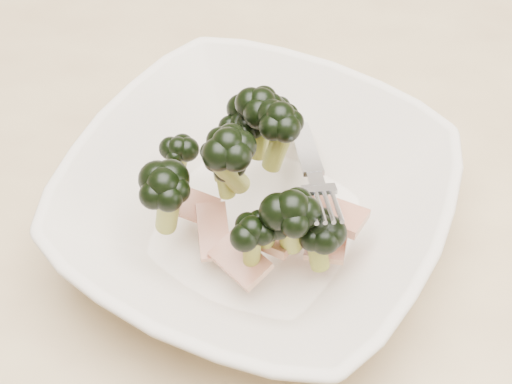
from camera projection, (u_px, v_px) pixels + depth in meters
The scene contains 2 objects.
dining_table at pixel (300, 237), 0.69m from camera, with size 1.20×0.80×0.75m.
broccoli_dish at pixel (256, 200), 0.54m from camera, with size 0.37×0.37×0.13m.
Camera 1 is at (-0.01, -0.39, 1.22)m, focal length 50.00 mm.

